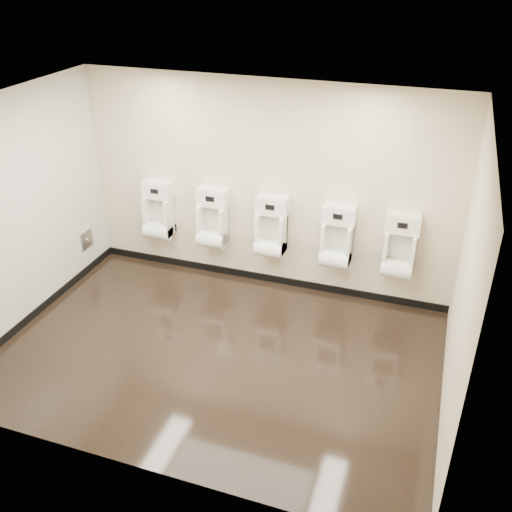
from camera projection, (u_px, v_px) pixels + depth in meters
The scene contains 15 objects.
ground at pixel (218, 354), 6.62m from camera, with size 5.00×3.50×0.00m, color black.
ceiling at pixel (208, 114), 5.27m from camera, with size 5.00×3.50×0.00m, color silver.
back_wall at pixel (265, 188), 7.39m from camera, with size 5.00×0.02×2.80m, color beige.
front_wall at pixel (128, 345), 4.49m from camera, with size 5.00×0.02×2.80m, color beige.
left_wall at pixel (15, 215), 6.65m from camera, with size 0.02×3.50×2.80m, color beige.
right_wall at pixel (465, 288), 5.23m from camera, with size 0.02×3.50×2.80m, color beige.
tile_overlay_left at pixel (16, 215), 6.65m from camera, with size 0.01×3.50×2.80m, color silver.
skirting_back at pixel (264, 277), 8.03m from camera, with size 5.00×0.02×0.10m, color black.
skirting_left at pixel (38, 311), 7.30m from camera, with size 0.02×3.50×0.10m, color black.
access_panel at pixel (86, 239), 8.07m from camera, with size 0.04×0.25×0.25m.
urinal_0 at pixel (159, 214), 7.96m from camera, with size 0.43×0.32×0.81m.
urinal_1 at pixel (213, 222), 7.73m from camera, with size 0.43×0.32×0.81m.
urinal_2 at pixel (271, 231), 7.50m from camera, with size 0.43×0.32×0.81m.
urinal_3 at pixel (337, 241), 7.25m from camera, with size 0.43×0.32×0.81m.
urinal_4 at pixel (399, 250), 7.02m from camera, with size 0.43×0.32×0.81m.
Camera 1 is at (2.12, -4.82, 4.18)m, focal length 40.00 mm.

